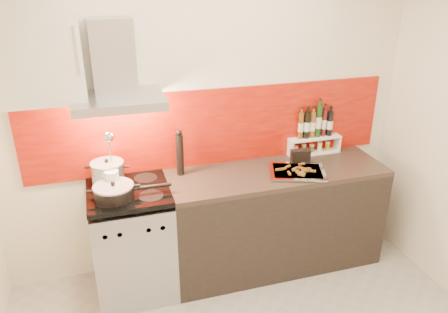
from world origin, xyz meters
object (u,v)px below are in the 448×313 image
object	(u,v)px
pepper_mill	(180,153)
baking_tray	(297,171)
stock_pot	(108,173)
counter	(275,218)
saute_pan	(115,191)
range_stove	(133,242)

from	to	relation	value
pepper_mill	baking_tray	distance (m)	0.95
stock_pot	baking_tray	world-z (taller)	stock_pot
counter	pepper_mill	distance (m)	1.01
counter	saute_pan	size ratio (longest dim) A/B	3.25
saute_pan	stock_pot	bearing A→B (deg)	97.59
saute_pan	baking_tray	world-z (taller)	saute_pan
stock_pot	baking_tray	bearing A→B (deg)	-8.83
counter	saute_pan	distance (m)	1.40
baking_tray	saute_pan	bearing A→B (deg)	-179.62
stock_pot	saute_pan	world-z (taller)	stock_pot
saute_pan	baking_tray	xyz separation A→B (m)	(1.43, 0.01, -0.04)
range_stove	saute_pan	distance (m)	0.54
range_stove	pepper_mill	distance (m)	0.79
counter	stock_pot	distance (m)	1.44
counter	stock_pot	xyz separation A→B (m)	(-1.33, 0.13, 0.55)
range_stove	counter	size ratio (longest dim) A/B	0.51
pepper_mill	counter	bearing A→B (deg)	-11.59
range_stove	baking_tray	world-z (taller)	baking_tray
saute_pan	pepper_mill	size ratio (longest dim) A/B	1.47
pepper_mill	baking_tray	size ratio (longest dim) A/B	0.72
range_stove	baking_tray	bearing A→B (deg)	-3.94
saute_pan	pepper_mill	world-z (taller)	pepper_mill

